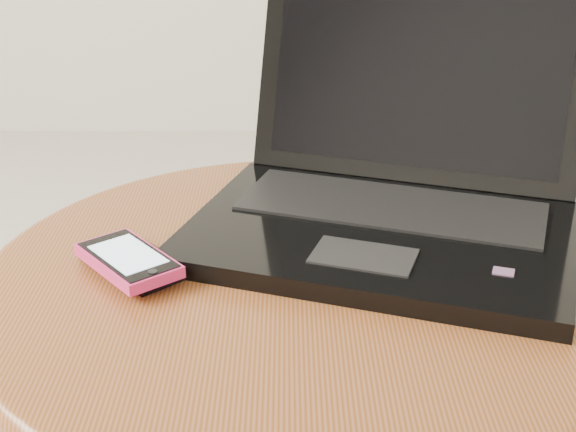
{
  "coord_description": "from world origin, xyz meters",
  "views": [
    {
      "loc": [
        -0.11,
        -0.62,
        0.87
      ],
      "look_at": [
        -0.11,
        0.08,
        0.56
      ],
      "focal_mm": 52.12,
      "sensor_mm": 36.0,
      "label": 1
    }
  ],
  "objects": [
    {
      "name": "table",
      "position": [
        -0.1,
        0.09,
        0.39
      ],
      "size": [
        0.62,
        0.62,
        0.5
      ],
      "color": "brown",
      "rests_on": "ground"
    },
    {
      "name": "laptop",
      "position": [
        -0.0,
        0.19,
        0.54
      ],
      "size": [
        0.46,
        0.44,
        0.24
      ],
      "color": "black",
      "rests_on": "table"
    },
    {
      "name": "phone_black",
      "position": [
        -0.26,
        0.09,
        0.5
      ],
      "size": [
        0.12,
        0.12,
        0.01
      ],
      "color": "black",
      "rests_on": "table"
    },
    {
      "name": "phone_pink",
      "position": [
        -0.26,
        0.08,
        0.51
      ],
      "size": [
        0.11,
        0.12,
        0.01
      ],
      "color": "#E52A6F",
      "rests_on": "phone_black"
    }
  ]
}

